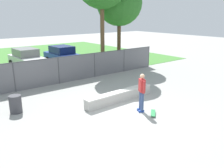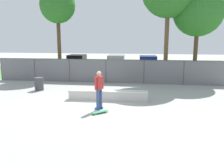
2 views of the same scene
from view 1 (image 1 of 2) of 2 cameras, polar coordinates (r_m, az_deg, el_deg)
ground_plane at (r=11.30m, az=2.04°, el=-6.74°), size 80.00×80.00×0.00m
grass_strip at (r=25.71m, az=-22.72°, el=5.15°), size 29.01×20.00×0.02m
concrete_ledge at (r=12.65m, az=1.86°, el=-2.85°), size 4.31×0.62×0.54m
skateboarder at (r=11.15m, az=7.08°, el=-1.66°), size 0.40×0.55×1.82m
skateboard at (r=11.19m, az=9.74°, el=-6.82°), size 0.73×0.68×0.09m
chainlink_fence at (r=16.03m, az=-12.55°, el=3.44°), size 17.08×0.07×1.77m
tree_mid at (r=21.02m, az=1.73°, el=18.70°), size 3.82×3.82×7.24m
car_white at (r=21.52m, az=-19.63°, el=5.76°), size 2.12×4.26×1.66m
car_blue at (r=22.32m, az=-11.63°, el=6.72°), size 2.12×4.26×1.66m
trash_bin at (r=11.98m, az=-21.95°, el=-4.45°), size 0.56×0.56×0.84m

